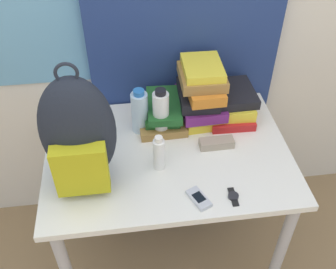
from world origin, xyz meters
name	(u,v)px	position (x,y,z in m)	size (l,w,h in m)	color
wall_back	(154,3)	(0.00, 0.82, 1.25)	(6.00, 0.06, 2.50)	silver
curtain_blue	(186,6)	(0.13, 0.76, 1.25)	(0.89, 0.04, 2.50)	navy
desk	(168,169)	(0.00, 0.37, 0.67)	(1.05, 0.73, 0.78)	silver
backpack	(78,135)	(-0.35, 0.27, 1.00)	(0.28, 0.22, 0.53)	#1E232D
book_stack_left	(162,112)	(0.00, 0.58, 0.83)	(0.22, 0.28, 0.11)	olive
book_stack_center	(201,93)	(0.18, 0.59, 0.92)	(0.21, 0.29, 0.29)	yellow
book_stack_right	(229,102)	(0.32, 0.59, 0.84)	(0.23, 0.28, 0.14)	red
water_bottle	(140,112)	(-0.10, 0.53, 0.88)	(0.08, 0.08, 0.22)	silver
sports_bottle	(161,113)	(-0.01, 0.49, 0.89)	(0.07, 0.07, 0.24)	white
sunscreen_bottle	(159,153)	(-0.05, 0.28, 0.85)	(0.05, 0.05, 0.17)	white
cell_phone	(199,199)	(0.08, 0.09, 0.78)	(0.09, 0.12, 0.02)	#B7BCC6
sunglasses_case	(217,143)	(0.21, 0.37, 0.79)	(0.15, 0.06, 0.04)	gray
wristwatch	(233,196)	(0.22, 0.09, 0.78)	(0.04, 0.09, 0.01)	black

